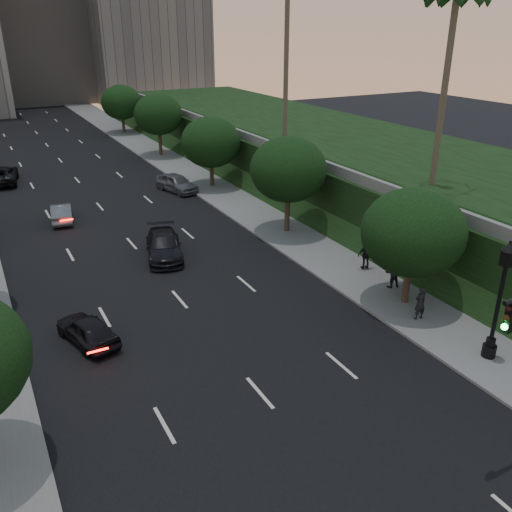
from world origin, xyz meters
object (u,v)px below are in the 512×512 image
sedan_near_left (87,330)px  sedan_far_right (177,183)px  sedan_far_left (1,175)px  pedestrian_c (366,254)px  street_lamp (498,306)px  pedestrian_a (420,303)px  pedestrian_b (392,272)px  sedan_near_right (164,246)px  sedan_mid_left (61,213)px

sedan_near_left → sedan_far_right: size_ratio=0.86×
sedan_far_left → pedestrian_c: 35.43m
street_lamp → pedestrian_c: (1.07, 9.86, -1.57)m
pedestrian_a → sedan_far_right: bearing=-82.4°
sedan_near_left → pedestrian_b: pedestrian_b is taller
sedan_near_right → sedan_near_left: bearing=-114.1°
sedan_far_right → pedestrian_a: 26.94m
sedan_mid_left → pedestrian_b: pedestrian_b is taller
sedan_near_right → pedestrian_b: size_ratio=2.94×
pedestrian_a → sedan_near_left: bearing=-19.1°
pedestrian_c → sedan_far_left: bearing=-49.7°
sedan_near_right → pedestrian_a: pedestrian_a is taller
sedan_near_right → sedan_far_left: bearing=123.0°
sedan_near_left → sedan_far_left: size_ratio=0.68×
sedan_far_left → pedestrian_b: (17.06, -33.49, 0.24)m
street_lamp → sedan_far_right: street_lamp is taller
pedestrian_a → pedestrian_b: (1.19, 3.37, 0.00)m
pedestrian_b → pedestrian_c: pedestrian_c is taller
sedan_far_right → pedestrian_b: (3.80, -23.44, 0.26)m
street_lamp → sedan_mid_left: size_ratio=1.38×
pedestrian_a → pedestrian_c: bearing=-101.7°
pedestrian_c → street_lamp: bearing=94.8°
sedan_near_right → pedestrian_a: (8.39, -13.60, 0.28)m
street_lamp → sedan_mid_left: bearing=115.8°
street_lamp → sedan_mid_left: 30.56m
pedestrian_b → pedestrian_a: bearing=80.1°
sedan_near_right → pedestrian_b: bearing=-31.8°
sedan_near_left → sedan_far_right: bearing=-135.8°
sedan_mid_left → sedan_near_right: sedan_near_right is taller
sedan_mid_left → pedestrian_b: size_ratio=2.30×
sedan_near_right → sedan_far_right: bearing=81.5°
sedan_near_left → sedan_mid_left: (1.94, 17.82, 0.01)m
street_lamp → sedan_near_left: bearing=147.6°
pedestrian_b → pedestrian_c: 2.60m
street_lamp → pedestrian_b: bearing=83.7°
sedan_far_right → pedestrian_c: bearing=-93.8°
street_lamp → pedestrian_b: street_lamp is taller
sedan_near_left → sedan_near_right: size_ratio=0.75×
sedan_far_left → sedan_far_right: sedan_far_left is taller
sedan_far_left → street_lamp: bearing=120.1°
sedan_far_left → sedan_near_right: 24.43m
street_lamp → sedan_near_left: 18.11m
sedan_near_left → sedan_mid_left: bearing=-111.9°
sedan_near_right → pedestrian_c: 12.47m
sedan_mid_left → sedan_near_left: bearing=92.5°
sedan_mid_left → pedestrian_c: 22.71m
sedan_near_left → pedestrian_a: bearing=143.1°
sedan_mid_left → pedestrian_c: size_ratio=2.22×
sedan_far_right → pedestrian_b: pedestrian_b is taller
street_lamp → sedan_far_left: bearing=111.8°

